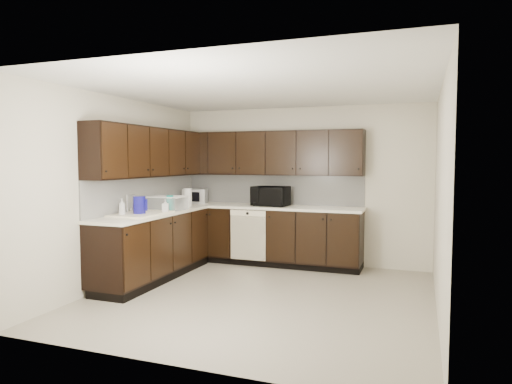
# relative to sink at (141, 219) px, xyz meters

# --- Properties ---
(floor) EXTENTS (4.00, 4.00, 0.00)m
(floor) POSITION_rel_sink_xyz_m (1.68, 0.01, -0.88)
(floor) COLOR #A19985
(floor) RESTS_ON ground
(ceiling) EXTENTS (4.00, 4.00, 0.00)m
(ceiling) POSITION_rel_sink_xyz_m (1.68, 0.01, 1.62)
(ceiling) COLOR white
(ceiling) RESTS_ON wall_back
(wall_back) EXTENTS (4.00, 0.02, 2.50)m
(wall_back) POSITION_rel_sink_xyz_m (1.68, 2.01, 0.37)
(wall_back) COLOR beige
(wall_back) RESTS_ON floor
(wall_left) EXTENTS (0.02, 4.00, 2.50)m
(wall_left) POSITION_rel_sink_xyz_m (-0.32, 0.01, 0.37)
(wall_left) COLOR beige
(wall_left) RESTS_ON floor
(wall_right) EXTENTS (0.02, 4.00, 2.50)m
(wall_right) POSITION_rel_sink_xyz_m (3.68, 0.01, 0.37)
(wall_right) COLOR beige
(wall_right) RESTS_ON floor
(wall_front) EXTENTS (4.00, 0.02, 2.50)m
(wall_front) POSITION_rel_sink_xyz_m (1.68, -1.99, 0.37)
(wall_front) COLOR beige
(wall_front) RESTS_ON floor
(lower_cabinets) EXTENTS (3.00, 2.80, 0.90)m
(lower_cabinets) POSITION_rel_sink_xyz_m (0.67, 1.12, -0.47)
(lower_cabinets) COLOR black
(lower_cabinets) RESTS_ON floor
(countertop) EXTENTS (3.03, 2.83, 0.04)m
(countertop) POSITION_rel_sink_xyz_m (0.67, 1.12, 0.04)
(countertop) COLOR white
(countertop) RESTS_ON lower_cabinets
(backsplash) EXTENTS (3.00, 2.80, 0.48)m
(backsplash) POSITION_rel_sink_xyz_m (0.46, 1.33, 0.30)
(backsplash) COLOR #B7B7B3
(backsplash) RESTS_ON countertop
(upper_cabinets) EXTENTS (3.00, 2.80, 0.70)m
(upper_cabinets) POSITION_rel_sink_xyz_m (0.58, 1.22, 0.89)
(upper_cabinets) COLOR black
(upper_cabinets) RESTS_ON wall_back
(dishwasher) EXTENTS (0.58, 0.04, 0.78)m
(dishwasher) POSITION_rel_sink_xyz_m (0.98, 1.42, -0.33)
(dishwasher) COLOR #F8EECB
(dishwasher) RESTS_ON lower_cabinets
(sink) EXTENTS (0.54, 0.82, 0.42)m
(sink) POSITION_rel_sink_xyz_m (0.00, 0.00, 0.00)
(sink) COLOR #F8EECB
(sink) RESTS_ON countertop
(microwave) EXTENTS (0.58, 0.42, 0.31)m
(microwave) POSITION_rel_sink_xyz_m (1.26, 1.68, 0.21)
(microwave) COLOR black
(microwave) RESTS_ON countertop
(soap_bottle_a) EXTENTS (0.11, 0.11, 0.19)m
(soap_bottle_a) POSITION_rel_sink_xyz_m (0.20, 0.29, 0.15)
(soap_bottle_a) COLOR gray
(soap_bottle_a) RESTS_ON countertop
(soap_bottle_b) EXTENTS (0.09, 0.09, 0.23)m
(soap_bottle_b) POSITION_rel_sink_xyz_m (-0.14, -0.20, 0.17)
(soap_bottle_b) COLOR gray
(soap_bottle_b) RESTS_ON countertop
(toaster_oven) EXTENTS (0.44, 0.37, 0.24)m
(toaster_oven) POSITION_rel_sink_xyz_m (-0.07, 1.69, 0.18)
(toaster_oven) COLOR silver
(toaster_oven) RESTS_ON countertop
(storage_bin) EXTENTS (0.51, 0.39, 0.19)m
(storage_bin) POSITION_rel_sink_xyz_m (0.02, 0.65, 0.15)
(storage_bin) COLOR white
(storage_bin) RESTS_ON countertop
(blue_pitcher) EXTENTS (0.22, 0.22, 0.25)m
(blue_pitcher) POSITION_rel_sink_xyz_m (0.02, -0.05, 0.18)
(blue_pitcher) COLOR #141098
(blue_pitcher) RESTS_ON countertop
(teal_tumbler) EXTENTS (0.12, 0.12, 0.22)m
(teal_tumbler) POSITION_rel_sink_xyz_m (0.13, 0.54, 0.17)
(teal_tumbler) COLOR #0C8E80
(teal_tumbler) RESTS_ON countertop
(paper_towel_roll) EXTENTS (0.16, 0.16, 0.28)m
(paper_towel_roll) POSITION_rel_sink_xyz_m (0.08, 1.15, 0.20)
(paper_towel_roll) COLOR silver
(paper_towel_roll) RESTS_ON countertop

